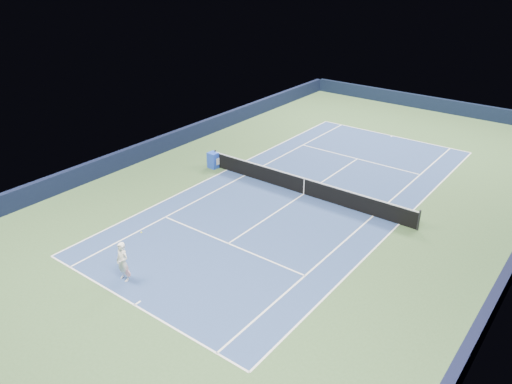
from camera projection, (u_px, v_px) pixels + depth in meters
The scene contains 18 objects.
ground at pixel (304, 194), 27.27m from camera, with size 40.00×40.00×0.00m, color #36542E.
wall_far at pixel (433, 104), 41.21m from camera, with size 22.00×0.35×1.10m, color black.
wall_left at pixel (165, 143), 32.91m from camera, with size 0.35×40.00×1.10m, color black.
court_surface at pixel (304, 194), 27.27m from camera, with size 10.97×23.77×0.01m, color navy.
baseline_far at pixel (392, 136), 35.76m from camera, with size 10.97×0.08×0.00m, color white.
baseline_near at pixel (134, 305), 18.76m from camera, with size 10.97×0.08×0.00m, color white.
sideline_doubles_right at pixel (399, 224), 24.28m from camera, with size 0.08×23.77×0.00m, color white.
sideline_doubles_left at pixel (227, 170), 30.25m from camera, with size 0.08×23.77×0.00m, color white.
sideline_singles_right at pixel (373, 216), 25.02m from camera, with size 0.08×23.77×0.00m, color white.
sideline_singles_left at pixel (245, 175), 29.50m from camera, with size 0.08×23.77×0.00m, color white.
service_line_far at pixel (357, 159), 31.84m from camera, with size 8.23×0.08×0.00m, color white.
service_line_near at pixel (228, 243), 22.68m from camera, with size 8.23×0.08×0.00m, color white.
center_service_line at pixel (304, 194), 27.26m from camera, with size 0.08×12.80×0.00m, color white.
center_mark_far at pixel (392, 136), 35.66m from camera, with size 0.08×0.30×0.00m, color white.
center_mark_near at pixel (138, 303), 18.87m from camera, with size 0.08×0.30×0.00m, color white.
tennis_net at pixel (304, 186), 27.05m from camera, with size 12.90×0.10×1.07m.
sponsor_cube at pixel (213, 160), 30.39m from camera, with size 0.63×0.57×0.97m.
tennis_player at pixel (123, 262), 19.85m from camera, with size 0.78×1.24×1.81m.
Camera 1 is at (12.72, -21.05, 12.07)m, focal length 35.00 mm.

